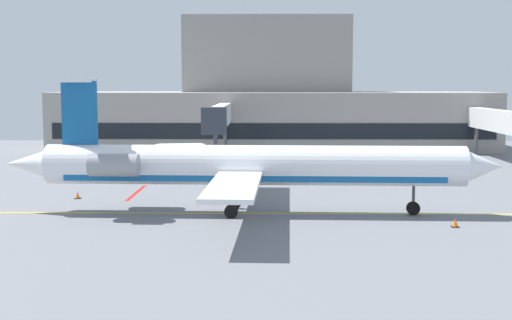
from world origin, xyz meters
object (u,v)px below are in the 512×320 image
Objects in this scene: baggage_tug at (177,165)px; regional_jet at (246,166)px; fuel_tank at (180,152)px; pushback_tractor at (346,170)px.

regional_jet is at bearing -69.53° from baggage_tug.
baggage_tug is 9.22m from fuel_tank.
regional_jet is at bearing -118.20° from pushback_tractor.
regional_jet is 18.31m from pushback_tractor.
baggage_tug is (-7.27, 19.48, -2.31)m from regional_jet.
fuel_tank is (-8.13, 28.65, -1.99)m from regional_jet.
baggage_tug is 1.05× the size of pushback_tractor.
regional_jet is 8.46× the size of baggage_tug.
pushback_tractor is (15.85, -3.48, 0.01)m from baggage_tug.
baggage_tug is 0.62× the size of fuel_tank.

